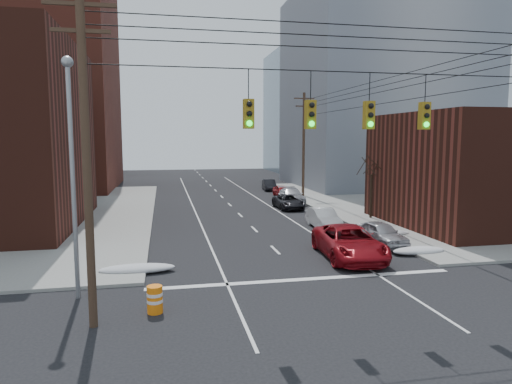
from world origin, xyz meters
name	(u,v)px	position (x,y,z in m)	size (l,w,h in m)	color
ground	(369,343)	(0.00, 0.00, 0.00)	(160.00, 160.00, 0.00)	black
sidewalk_ne	(501,200)	(27.00, 27.00, 0.07)	(40.00, 40.00, 0.15)	gray
building_brick_tall	(8,64)	(-24.00, 48.00, 15.00)	(24.00, 20.00, 30.00)	brown
building_brick_far	(48,140)	(-26.00, 74.00, 6.00)	(22.00, 18.00, 12.00)	#461E15
building_office	(380,90)	(22.00, 44.00, 12.50)	(22.00, 20.00, 25.00)	gray
building_glass	(325,113)	(24.00, 70.00, 11.00)	(20.00, 18.00, 22.00)	gray
building_storefront	(505,170)	(18.00, 16.00, 4.00)	(16.00, 12.00, 8.00)	#461E15
utility_pole_left	(86,154)	(-8.50, 3.00, 5.78)	(2.20, 0.28, 11.00)	#473323
utility_pole_far	(304,143)	(8.50, 34.00, 5.78)	(2.20, 0.28, 11.00)	#473323
traffic_signals	(340,113)	(0.10, 2.97, 7.17)	(17.00, 0.42, 2.02)	black
street_light	(72,158)	(-9.50, 6.00, 5.54)	(0.44, 0.44, 9.32)	gray
bare_tree	(371,190)	(9.59, 20.00, 2.32)	(2.09, 2.20, 4.93)	black
snow_nw	(137,269)	(-7.40, 9.00, 0.21)	(3.50, 1.08, 0.42)	silver
snow_ne	(419,251)	(7.40, 9.50, 0.21)	(3.00, 1.08, 0.42)	silver
snow_east_far	(380,234)	(7.40, 14.00, 0.21)	(4.00, 1.08, 0.42)	silver
red_pickup	(349,242)	(3.38, 9.54, 0.84)	(2.79, 6.04, 1.68)	maroon
parked_car_a	(381,233)	(6.40, 11.94, 0.69)	(1.64, 4.07, 1.39)	#B5B4BA
parked_car_b	(323,218)	(4.80, 17.39, 0.70)	(1.49, 4.26, 1.40)	silver
parked_car_c	(288,202)	(4.80, 26.51, 0.63)	(2.09, 4.52, 1.26)	black
parked_car_d	(291,196)	(5.98, 29.67, 0.73)	(2.05, 5.04, 1.46)	#B2B1B6
parked_car_e	(282,191)	(6.40, 34.76, 0.61)	(1.45, 3.61, 1.23)	maroon
parked_car_f	(269,185)	(6.40, 41.02, 0.65)	(1.38, 3.96, 1.30)	black
lot_car_a	(38,214)	(-14.99, 22.18, 0.85)	(1.49, 4.26, 1.41)	silver
lot_car_b	(53,199)	(-15.83, 30.78, 0.90)	(2.49, 5.39, 1.50)	silver
lot_car_c	(22,209)	(-17.09, 25.90, 0.77)	(1.74, 4.28, 1.24)	black
construction_barrel	(155,299)	(-6.50, 3.82, 0.51)	(0.73, 0.73, 1.00)	orange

